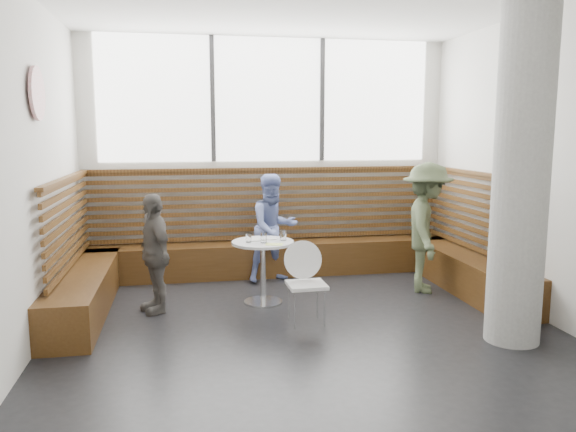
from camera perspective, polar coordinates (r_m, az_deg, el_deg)
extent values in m
cube|color=silver|center=(5.34, 1.96, 4.79)|extent=(5.00, 5.00, 3.20)
cube|color=black|center=(5.67, 1.88, -11.53)|extent=(5.00, 5.00, 0.01)
cube|color=white|center=(7.77, -2.03, 11.71)|extent=(4.50, 0.02, 1.65)
cube|color=#3F3F42|center=(7.68, -7.67, 11.68)|extent=(0.06, 0.04, 1.65)
cube|color=#3F3F42|center=(7.90, 3.49, 11.65)|extent=(0.06, 0.04, 1.65)
cube|color=#3F260F|center=(7.73, -1.69, -4.31)|extent=(5.00, 0.50, 0.45)
cube|color=#3F260F|center=(6.77, -19.63, -6.71)|extent=(0.50, 2.50, 0.45)
cube|color=#3F260F|center=(7.49, 16.88, -5.11)|extent=(0.50, 2.50, 0.45)
cube|color=#442911|center=(7.77, -1.91, 1.18)|extent=(4.88, 0.08, 0.98)
cube|color=#442911|center=(6.65, -21.39, -0.68)|extent=(0.08, 2.38, 0.98)
cube|color=#442911|center=(7.44, 18.29, 0.41)|extent=(0.08, 2.38, 0.98)
cylinder|color=gray|center=(5.50, 22.63, 4.25)|extent=(0.50, 0.50, 3.20)
cylinder|color=white|center=(5.76, -24.14, 11.31)|extent=(0.03, 0.50, 0.50)
cylinder|color=silver|center=(6.53, -2.53, -8.70)|extent=(0.44, 0.44, 0.02)
cylinder|color=silver|center=(6.43, -2.55, -5.73)|extent=(0.06, 0.06, 0.69)
cylinder|color=#B7B7BA|center=(6.36, -2.57, -2.71)|extent=(0.70, 0.70, 0.03)
cube|color=white|center=(5.74, 1.90, -7.02)|extent=(0.38, 0.36, 0.04)
cylinder|color=white|center=(5.84, 1.56, -4.45)|extent=(0.40, 0.09, 0.40)
cylinder|color=silver|center=(5.65, 0.64, -9.54)|extent=(0.02, 0.02, 0.39)
cylinder|color=silver|center=(5.71, 3.71, -9.35)|extent=(0.02, 0.02, 0.39)
cylinder|color=silver|center=(5.90, 0.12, -8.74)|extent=(0.02, 0.02, 0.39)
cylinder|color=silver|center=(5.97, 3.07, -8.56)|extent=(0.02, 0.02, 0.39)
imported|color=#4D593B|center=(7.04, 13.91, -1.14)|extent=(0.93, 1.17, 1.59)
imported|color=#6F7FC1|center=(7.31, -1.48, -1.23)|extent=(0.82, 0.73, 1.41)
imported|color=#5B5652|center=(6.25, -13.43, -3.69)|extent=(0.56, 0.82, 1.30)
cylinder|color=white|center=(6.42, -3.50, -2.40)|extent=(0.20, 0.20, 0.01)
cylinder|color=white|center=(6.48, -1.93, -2.29)|extent=(0.18, 0.18, 0.01)
cylinder|color=white|center=(6.29, -4.02, -2.24)|extent=(0.06, 0.06, 0.10)
cylinder|color=white|center=(6.27, -2.48, -2.20)|extent=(0.07, 0.07, 0.11)
cylinder|color=white|center=(6.40, -0.50, -1.95)|extent=(0.07, 0.07, 0.12)
cube|color=#A5C64C|center=(6.17, -1.40, -2.89)|extent=(0.22, 0.18, 0.00)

